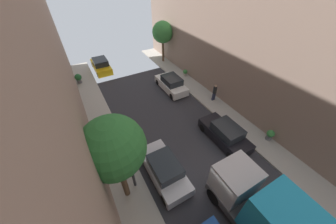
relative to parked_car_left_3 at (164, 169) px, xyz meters
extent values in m
plane|color=#2D2D33|center=(2.70, -2.37, -0.72)|extent=(32.00, 32.00, 0.00)
cube|color=#A8A399|center=(7.70, -2.37, -0.64)|extent=(2.00, 44.00, 0.15)
cube|color=silver|center=(0.00, 0.04, -0.17)|extent=(1.76, 4.20, 0.76)
cube|color=#1E2328|center=(0.00, -0.11, 0.53)|extent=(1.56, 2.10, 0.64)
cylinder|color=black|center=(-0.78, 1.59, -0.40)|extent=(0.22, 0.64, 0.64)
cylinder|color=black|center=(0.78, 1.59, -0.40)|extent=(0.22, 0.64, 0.64)
cylinder|color=black|center=(-0.78, -1.51, -0.40)|extent=(0.22, 0.64, 0.64)
cylinder|color=black|center=(0.78, -1.51, -0.40)|extent=(0.22, 0.64, 0.64)
cube|color=gold|center=(0.00, 16.43, -0.17)|extent=(1.76, 4.20, 0.76)
cube|color=#1E2328|center=(0.00, 16.28, 0.53)|extent=(1.56, 2.10, 0.64)
cylinder|color=black|center=(-0.78, 17.98, -0.40)|extent=(0.22, 0.64, 0.64)
cylinder|color=black|center=(0.78, 17.98, -0.40)|extent=(0.22, 0.64, 0.64)
cylinder|color=black|center=(-0.78, 14.88, -0.40)|extent=(0.22, 0.64, 0.64)
cylinder|color=black|center=(0.78, 14.88, -0.40)|extent=(0.22, 0.64, 0.64)
cube|color=black|center=(5.40, 0.41, -0.17)|extent=(1.76, 4.20, 0.76)
cube|color=#1E2328|center=(5.40, 0.26, 0.53)|extent=(1.56, 2.10, 0.64)
cylinder|color=black|center=(4.62, 1.96, -0.40)|extent=(0.22, 0.64, 0.64)
cylinder|color=black|center=(6.18, 1.96, -0.40)|extent=(0.22, 0.64, 0.64)
cylinder|color=black|center=(4.62, -1.14, -0.40)|extent=(0.22, 0.64, 0.64)
cylinder|color=black|center=(6.18, -1.14, -0.40)|extent=(0.22, 0.64, 0.64)
cube|color=white|center=(5.40, 8.48, -0.17)|extent=(1.76, 4.20, 0.76)
cube|color=#1E2328|center=(5.40, 8.33, 0.53)|extent=(1.56, 2.10, 0.64)
cylinder|color=black|center=(4.62, 10.03, -0.40)|extent=(0.22, 0.64, 0.64)
cylinder|color=black|center=(6.18, 10.03, -0.40)|extent=(0.22, 0.64, 0.64)
cylinder|color=black|center=(4.62, 6.93, -0.40)|extent=(0.22, 0.64, 0.64)
cylinder|color=black|center=(6.18, 6.93, -0.40)|extent=(0.22, 0.64, 0.64)
cube|color=#B7B7BC|center=(2.70, -2.97, 1.11)|extent=(2.10, 1.80, 1.70)
cylinder|color=black|center=(1.72, -2.77, -0.24)|extent=(0.30, 0.96, 0.96)
cylinder|color=black|center=(3.68, -2.77, -0.24)|extent=(0.30, 0.96, 0.96)
cylinder|color=#2D334C|center=(7.89, 4.69, -0.16)|extent=(0.18, 0.18, 0.82)
cylinder|color=#2D334C|center=(8.11, 4.69, -0.16)|extent=(0.18, 0.18, 0.82)
cylinder|color=#262626|center=(8.00, 4.69, 0.57)|extent=(0.36, 0.36, 0.64)
sphere|color=tan|center=(8.00, 4.69, 1.03)|extent=(0.24, 0.24, 0.24)
cylinder|color=brown|center=(7.89, 14.90, 0.81)|extent=(0.28, 0.28, 2.76)
sphere|color=#38843D|center=(7.89, 14.90, 3.16)|extent=(2.57, 2.57, 2.57)
cylinder|color=brown|center=(-2.48, -0.02, 1.03)|extent=(0.32, 0.32, 3.20)
sphere|color=#2D7233|center=(-2.48, -0.02, 3.74)|extent=(2.97, 2.97, 2.97)
cylinder|color=slate|center=(-2.92, 14.48, -0.37)|extent=(0.47, 0.47, 0.41)
sphere|color=#23602D|center=(-2.92, 14.48, 0.12)|extent=(0.72, 0.72, 0.72)
cylinder|color=slate|center=(8.35, -1.32, -0.37)|extent=(0.39, 0.39, 0.39)
sphere|color=#38843D|center=(8.35, -1.32, 0.04)|extent=(0.55, 0.55, 0.55)
cylinder|color=#B2A899|center=(8.26, 10.08, -0.43)|extent=(0.35, 0.35, 0.29)
sphere|color=#38843D|center=(8.26, 10.08, -0.08)|extent=(0.51, 0.51, 0.51)
cylinder|color=#333338|center=(-1.90, 0.24, 1.79)|extent=(0.16, 0.16, 4.71)
sphere|color=white|center=(-1.90, 0.24, 4.36)|extent=(0.44, 0.44, 0.44)
camera|label=1|loc=(-2.77, -5.42, 9.94)|focal=19.02mm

